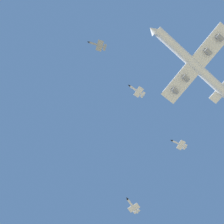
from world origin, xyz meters
The scene contains 5 objects.
carrier_jet centered at (26.32, 128.66, 136.71)m, with size 63.18×59.02×19.10m.
chase_jet_lead centered at (-61.82, 67.48, 117.63)m, with size 15.05×9.11×4.00m.
chase_jet_left_wing centered at (-34.74, 114.00, 145.51)m, with size 11.63×13.82×4.00m.
chase_jet_right_wing centered at (15.02, 87.14, 144.94)m, with size 12.72×12.95×4.00m.
chase_jet_high_escort centered at (54.37, 64.27, 151.12)m, with size 9.95×14.71×4.00m.
Camera 1 is at (31.59, 70.87, 3.67)m, focal length 29.50 mm.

